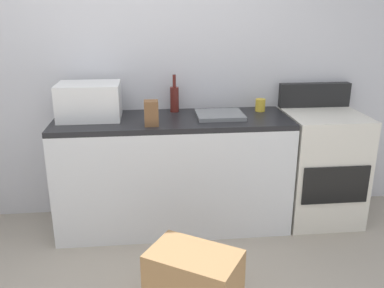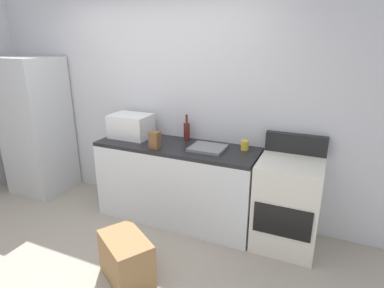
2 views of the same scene
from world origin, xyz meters
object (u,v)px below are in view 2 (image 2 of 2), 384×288
object	(u,v)px
microwave	(131,126)
knife_block	(155,140)
cardboard_box_large	(126,259)
stove_oven	(287,202)
coffee_mug	(245,145)
wine_bottle	(187,131)
refrigerator	(37,127)

from	to	relation	value
microwave	knife_block	world-z (taller)	microwave
knife_block	cardboard_box_large	world-z (taller)	knife_block
stove_oven	coffee_mug	xyz separation A→B (m)	(-0.49, 0.14, 0.48)
knife_block	cardboard_box_large	distance (m)	1.21
wine_bottle	refrigerator	bearing A→B (deg)	-173.01
stove_oven	microwave	size ratio (longest dim) A/B	2.39
stove_oven	knife_block	xyz separation A→B (m)	(-1.38, -0.19, 0.52)
refrigerator	knife_block	world-z (taller)	refrigerator
refrigerator	cardboard_box_large	size ratio (longest dim) A/B	3.55
coffee_mug	cardboard_box_large	xyz separation A→B (m)	(-0.68, -1.23, -0.75)
cardboard_box_large	wine_bottle	bearing A→B (deg)	90.74
wine_bottle	coffee_mug	world-z (taller)	wine_bottle
refrigerator	microwave	bearing A→B (deg)	4.27
refrigerator	coffee_mug	size ratio (longest dim) A/B	17.92
microwave	knife_block	size ratio (longest dim) A/B	2.56
knife_block	refrigerator	bearing A→B (deg)	175.98
coffee_mug	cardboard_box_large	world-z (taller)	coffee_mug
stove_oven	microwave	xyz separation A→B (m)	(-1.84, 0.05, 0.57)
refrigerator	microwave	world-z (taller)	refrigerator
cardboard_box_large	coffee_mug	bearing A→B (deg)	61.19
wine_bottle	coffee_mug	distance (m)	0.70
knife_block	cardboard_box_large	size ratio (longest dim) A/B	0.36
coffee_mug	cardboard_box_large	distance (m)	1.59
microwave	coffee_mug	bearing A→B (deg)	3.95
refrigerator	stove_oven	distance (m)	3.30
wine_bottle	knife_block	world-z (taller)	wine_bottle
stove_oven	knife_block	bearing A→B (deg)	-172.23
microwave	coffee_mug	xyz separation A→B (m)	(1.34, 0.09, -0.09)
coffee_mug	knife_block	distance (m)	0.95
microwave	coffee_mug	size ratio (longest dim) A/B	4.60
refrigerator	coffee_mug	xyz separation A→B (m)	(2.78, 0.20, 0.05)
refrigerator	wine_bottle	xyz separation A→B (m)	(2.08, 0.26, 0.11)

